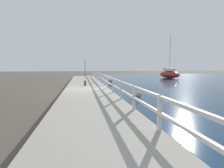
# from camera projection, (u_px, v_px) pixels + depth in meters

# --- Properties ---
(ground_plane) EXTENTS (120.00, 120.00, 0.00)m
(ground_plane) POSITION_uv_depth(u_px,v_px,m) (87.00, 93.00, 13.54)
(ground_plane) COLOR #4C473D
(dock_walkway) EXTENTS (3.42, 36.00, 0.31)m
(dock_walkway) POSITION_uv_depth(u_px,v_px,m) (87.00, 91.00, 13.52)
(dock_walkway) COLOR #9E998E
(dock_walkway) RESTS_ON ground
(railing) EXTENTS (0.10, 32.50, 0.95)m
(railing) POSITION_uv_depth(u_px,v_px,m) (108.00, 80.00, 13.72)
(railing) COLOR silver
(railing) RESTS_ON dock_walkway
(boulder_downstream) EXTENTS (0.57, 0.51, 0.43)m
(boulder_downstream) POSITION_uv_depth(u_px,v_px,m) (110.00, 81.00, 21.02)
(boulder_downstream) COLOR #666056
(boulder_downstream) RESTS_ON ground
(boulder_mid_strip) EXTENTS (0.56, 0.51, 0.42)m
(boulder_mid_strip) POSITION_uv_depth(u_px,v_px,m) (137.00, 95.00, 11.14)
(boulder_mid_strip) COLOR gray
(boulder_mid_strip) RESTS_ON ground
(boulder_near_dock) EXTENTS (0.37, 0.33, 0.27)m
(boulder_near_dock) POSITION_uv_depth(u_px,v_px,m) (135.00, 92.00, 12.70)
(boulder_near_dock) COLOR gray
(boulder_near_dock) RESTS_ON ground
(mooring_bollard) EXTENTS (0.19, 0.19, 0.47)m
(mooring_bollard) POSITION_uv_depth(u_px,v_px,m) (85.00, 83.00, 15.52)
(mooring_bollard) COLOR #333338
(mooring_bollard) RESTS_ON dock_walkway
(dock_lamp) EXTENTS (0.23, 0.23, 2.73)m
(dock_lamp) POSITION_uv_depth(u_px,v_px,m) (85.00, 65.00, 23.61)
(dock_lamp) COLOR #514C47
(dock_lamp) RESTS_ON dock_walkway
(sailboat_red) EXTENTS (2.43, 5.04, 7.48)m
(sailboat_red) POSITION_uv_depth(u_px,v_px,m) (169.00, 74.00, 30.21)
(sailboat_red) COLOR red
(sailboat_red) RESTS_ON water_surface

